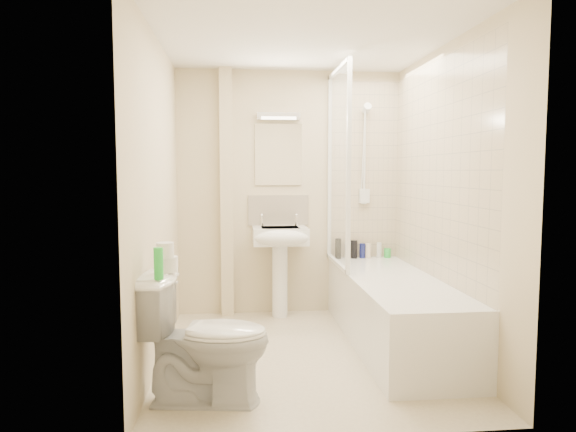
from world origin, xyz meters
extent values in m
plane|color=beige|center=(0.00, 0.00, 0.00)|extent=(2.50, 2.50, 0.00)
cube|color=beige|center=(0.00, 1.25, 1.20)|extent=(2.20, 0.02, 2.40)
cube|color=beige|center=(-1.10, 0.00, 1.20)|extent=(0.02, 2.50, 2.40)
cube|color=beige|center=(1.10, 0.00, 1.20)|extent=(0.02, 2.50, 2.40)
cube|color=white|center=(0.00, 0.00, 2.40)|extent=(2.20, 2.50, 0.02)
cube|color=beige|center=(0.75, 1.24, 1.42)|extent=(0.70, 0.01, 1.75)
cube|color=beige|center=(1.09, 0.20, 1.42)|extent=(0.01, 2.10, 1.75)
cube|color=beige|center=(-0.62, 1.19, 1.20)|extent=(0.12, 0.12, 2.40)
cube|color=beige|center=(-0.11, 1.24, 1.03)|extent=(0.60, 0.02, 0.30)
cube|color=white|center=(-0.11, 1.24, 1.58)|extent=(0.46, 0.01, 0.60)
cube|color=silver|center=(-0.11, 1.22, 1.95)|extent=(0.42, 0.07, 0.07)
cube|color=white|center=(0.75, 0.20, 0.28)|extent=(0.70, 2.10, 0.55)
cube|color=white|center=(0.75, 0.20, 0.49)|extent=(0.56, 1.96, 0.05)
cube|color=white|center=(0.40, 0.80, 1.45)|extent=(0.01, 0.90, 1.80)
cube|color=white|center=(0.40, 1.23, 1.45)|extent=(0.04, 0.04, 1.80)
cube|color=white|center=(0.40, 0.35, 1.45)|extent=(0.04, 0.04, 1.80)
cube|color=white|center=(0.40, 0.80, 2.33)|extent=(0.04, 0.90, 0.04)
cube|color=white|center=(0.40, 0.80, 0.57)|extent=(0.04, 0.90, 0.03)
cylinder|color=white|center=(0.75, 1.22, 1.55)|extent=(0.02, 0.02, 0.90)
cylinder|color=white|center=(0.75, 1.22, 1.10)|extent=(0.05, 0.05, 0.02)
cylinder|color=white|center=(0.75, 1.22, 2.00)|extent=(0.05, 0.05, 0.02)
cylinder|color=white|center=(0.75, 1.15, 2.03)|extent=(0.08, 0.11, 0.11)
cube|color=white|center=(0.75, 1.21, 1.17)|extent=(0.10, 0.05, 0.14)
cylinder|color=white|center=(0.73, 1.19, 1.60)|extent=(0.01, 0.13, 0.84)
cylinder|color=white|center=(-0.11, 1.08, 0.35)|extent=(0.15, 0.15, 0.70)
cube|color=white|center=(-0.11, 1.05, 0.80)|extent=(0.52, 0.40, 0.16)
ellipsoid|color=white|center=(-0.11, 0.88, 0.80)|extent=(0.52, 0.22, 0.16)
cube|color=silver|center=(-0.11, 1.05, 0.86)|extent=(0.36, 0.26, 0.04)
cylinder|color=white|center=(-0.28, 1.16, 0.93)|extent=(0.03, 0.03, 0.10)
cylinder|color=white|center=(0.06, 1.16, 0.93)|extent=(0.03, 0.03, 0.10)
sphere|color=white|center=(-0.28, 1.16, 0.99)|extent=(0.04, 0.04, 0.04)
sphere|color=white|center=(0.06, 1.16, 0.99)|extent=(0.04, 0.04, 0.04)
cylinder|color=black|center=(0.48, 1.16, 0.65)|extent=(0.06, 0.06, 0.20)
cylinder|color=silver|center=(0.58, 1.16, 0.63)|extent=(0.06, 0.06, 0.17)
cylinder|color=black|center=(0.64, 1.16, 0.64)|extent=(0.07, 0.07, 0.18)
cylinder|color=navy|center=(0.72, 1.16, 0.62)|extent=(0.06, 0.06, 0.15)
cylinder|color=beige|center=(0.78, 1.16, 0.62)|extent=(0.06, 0.06, 0.15)
cylinder|color=silver|center=(0.90, 1.16, 0.63)|extent=(0.05, 0.05, 0.15)
cylinder|color=green|center=(0.98, 1.16, 0.60)|extent=(0.07, 0.07, 0.09)
imported|color=white|center=(-0.72, -0.73, 0.40)|extent=(0.65, 0.89, 0.79)
cylinder|color=white|center=(-0.94, -0.62, 0.84)|extent=(0.11, 0.11, 0.10)
cylinder|color=white|center=(-0.96, -0.66, 0.94)|extent=(0.11, 0.11, 0.09)
cylinder|color=green|center=(-0.97, -0.84, 0.89)|extent=(0.05, 0.05, 0.19)
camera|label=1|loc=(-0.52, -3.82, 1.42)|focal=32.00mm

